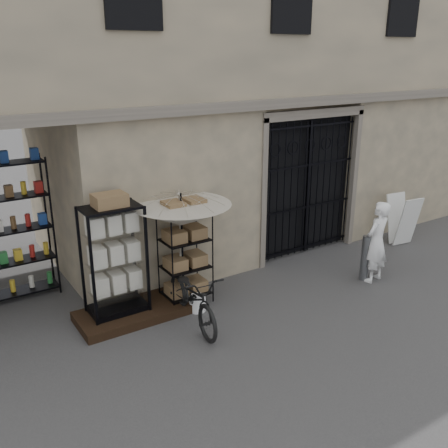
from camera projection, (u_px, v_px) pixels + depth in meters
ground at (310, 315)px, 8.30m from camera, size 80.00×80.00×0.00m
main_building at (187, 33)px, 10.01m from camera, size 14.00×4.00×9.00m
iron_gate at (303, 185)px, 10.52m from camera, size 2.50×0.21×3.00m
step_platform at (138, 311)px, 8.28m from camera, size 2.00×0.90×0.15m
display_cabinet at (115, 266)px, 7.89m from camera, size 1.03×0.84×1.92m
wire_rack at (185, 256)px, 8.50m from camera, size 0.87×0.70×1.75m
market_umbrella at (181, 209)px, 8.18m from camera, size 1.89×1.91×2.37m
white_bucket at (197, 303)px, 8.41m from camera, size 0.37×0.37×0.27m
bicycle at (193, 323)px, 8.06m from camera, size 0.71×0.99×1.78m
steel_bollard at (365, 258)px, 9.47m from camera, size 0.20×0.20×0.89m
shopkeeper at (372, 280)px, 9.58m from camera, size 0.89×1.65×0.38m
easel_sign at (402, 220)px, 11.22m from camera, size 0.60×0.67×1.11m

